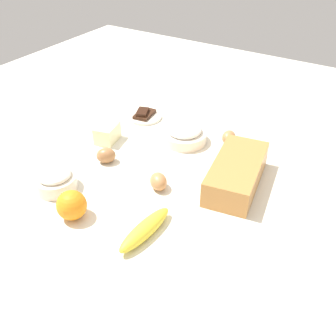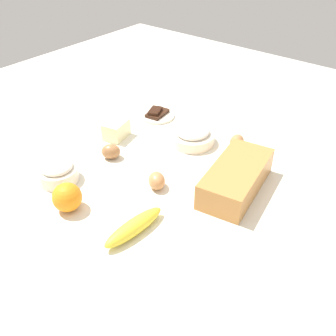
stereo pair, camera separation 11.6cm
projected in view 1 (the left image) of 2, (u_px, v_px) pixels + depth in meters
The scene contains 11 objects.
ground_plane at pixel (168, 181), 1.19m from camera, with size 2.40×2.40×0.02m, color silver.
loaf_pan at pixel (237, 172), 1.14m from camera, with size 0.30×0.17×0.08m.
flour_bowl at pixel (55, 180), 1.13m from camera, with size 0.12×0.12×0.07m.
sugar_bowl at pixel (184, 134), 1.34m from camera, with size 0.15×0.15×0.07m.
banana at pixel (145, 229), 0.98m from camera, with size 0.19×0.04×0.04m, color yellow.
orange_fruit at pixel (72, 205), 1.02m from camera, with size 0.08×0.08×0.08m, color orange.
butter_block at pixel (107, 133), 1.35m from camera, with size 0.09×0.06×0.06m, color #F4EDB2.
egg_near_butter at pixel (229, 137), 1.34m from camera, with size 0.04×0.04×0.06m, color #B57A4A.
egg_beside_bowl at pixel (106, 155), 1.24m from camera, with size 0.05×0.05×0.06m, color #A16C41.
egg_loose at pixel (158, 181), 1.13m from camera, with size 0.05×0.05×0.06m, color #B97D4C.
chocolate_plate at pixel (144, 116), 1.49m from camera, with size 0.13×0.13×0.03m.
Camera 1 is at (0.80, 0.50, 0.71)m, focal length 41.84 mm.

